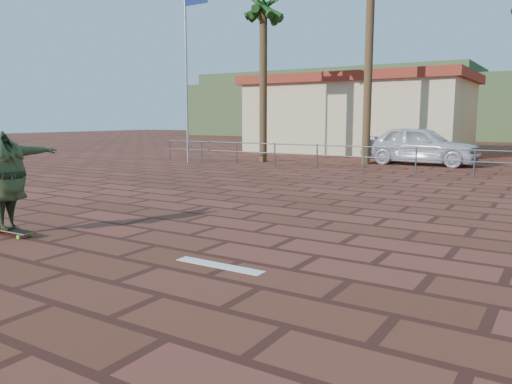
% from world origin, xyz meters
% --- Properties ---
extents(ground, '(120.00, 120.00, 0.00)m').
position_xyz_m(ground, '(0.00, 0.00, 0.00)').
color(ground, brown).
rests_on(ground, ground).
extents(paint_stripe, '(1.40, 0.22, 0.01)m').
position_xyz_m(paint_stripe, '(0.70, -1.20, 0.00)').
color(paint_stripe, white).
rests_on(paint_stripe, ground).
extents(guardrail, '(24.06, 0.06, 1.00)m').
position_xyz_m(guardrail, '(0.00, 12.00, 0.68)').
color(guardrail, '#47494F').
rests_on(guardrail, ground).
extents(flagpole, '(1.30, 0.10, 8.00)m').
position_xyz_m(flagpole, '(-9.87, 11.00, 4.64)').
color(flagpole, gray).
rests_on(flagpole, ground).
extents(palm_far_left, '(2.40, 2.40, 8.25)m').
position_xyz_m(palm_far_left, '(-7.50, 13.50, 6.83)').
color(palm_far_left, brown).
rests_on(palm_far_left, ground).
extents(building_west, '(12.60, 7.60, 4.50)m').
position_xyz_m(building_west, '(-6.00, 22.00, 2.28)').
color(building_west, beige).
rests_on(building_west, ground).
extents(hill_back, '(35.00, 14.00, 8.00)m').
position_xyz_m(hill_back, '(-22.00, 56.00, 4.00)').
color(hill_back, '#384C28').
rests_on(hill_back, ground).
extents(longboard, '(1.10, 0.27, 0.11)m').
position_xyz_m(longboard, '(-3.52, -1.67, 0.09)').
color(longboard, olive).
rests_on(longboard, ground).
extents(skateboarder, '(0.64, 2.14, 1.73)m').
position_xyz_m(skateboarder, '(-3.52, -1.67, 0.97)').
color(skateboarder, '#364525').
rests_on(skateboarder, longboard).
extents(car_silver, '(5.10, 2.21, 1.71)m').
position_xyz_m(car_silver, '(-0.87, 16.00, 0.86)').
color(car_silver, silver).
rests_on(car_silver, ground).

